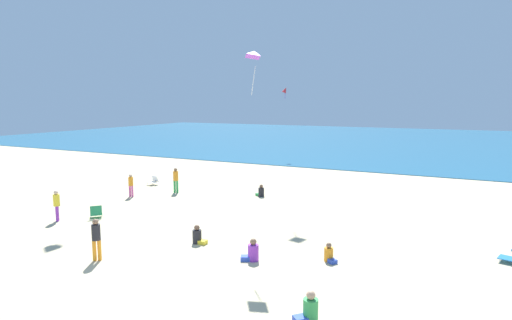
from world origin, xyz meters
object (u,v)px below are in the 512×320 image
Objects in this scene: person_4 at (261,192)px; person_2 at (329,254)px; person_8 at (176,178)px; kite_red at (285,90)px; person_5 at (309,310)px; beach_chair_near_camera at (511,256)px; kite_purple at (254,55)px; beach_chair_far_right at (96,212)px; person_1 at (252,252)px; beach_chair_mid_beach at (153,181)px; person_6 at (198,237)px; person_7 at (57,203)px; person_3 at (96,237)px; person_0 at (131,184)px.

person_2 is at bearing 153.93° from person_4.
kite_red reaches higher than person_8.
kite_red is at bearing -112.67° from person_5.
kite_purple is at bearing 27.33° from beach_chair_near_camera.
kite_purple reaches higher than beach_chair_far_right.
person_8 is at bearing 1.76° from beach_chair_near_camera.
beach_chair_far_right is 9.50m from person_4.
beach_chair_far_right is 9.59m from person_1.
beach_chair_mid_beach is 1.03× the size of person_2.
person_6 is 0.44× the size of kite_purple.
kite_red is at bearing -36.13° from beach_chair_near_camera.
kite_purple is at bearing -90.98° from person_1.
beach_chair_mid_beach is 0.47× the size of person_7.
person_5 is (0.77, -4.35, 0.06)m from person_2.
person_7 is at bearing -171.44° from kite_purple.
person_3 reaches higher than person_4.
person_0 is (1.27, -3.55, 0.51)m from beach_chair_mid_beach.
person_4 is 0.59× the size of kite_red.
beach_chair_mid_beach is 20.30m from person_5.
kite_red is at bearing 44.83° from person_7.
person_7 is at bearing -178.83° from person_6.
person_6 is 0.48× the size of person_8.
beach_chair_near_camera is at bearing 83.53° from beach_chair_mid_beach.
person_0 is at bearing -161.52° from person_2.
person_2 is (-5.84, -2.70, -0.00)m from beach_chair_near_camera.
beach_chair_far_right is at bearing -174.38° from person_0.
person_6 reaches higher than person_4.
kite_purple is (11.62, -7.67, 7.21)m from beach_chair_mid_beach.
beach_chair_near_camera is 18.41m from person_8.
person_5 is (8.30, -0.69, -0.58)m from person_3.
kite_red reaches higher than person_7.
beach_chair_mid_beach is 0.45× the size of person_8.
person_2 is 4.42m from person_5.
person_2 is 5.36m from person_6.
person_0 is at bearing 128.16° from person_8.
person_8 reaches higher than person_2.
kite_purple reaches higher than kite_red.
person_6 is at bearing -74.79° from kite_red.
beach_chair_near_camera is 0.94× the size of person_1.
person_4 is at bearing -71.88° from kite_red.
person_7 is (1.79, -9.15, 0.57)m from beach_chair_mid_beach.
person_5 is at bearing -138.83° from person_0.
person_1 is 4.57m from person_5.
kite_red is (-9.05, 24.91, -0.69)m from kite_purple.
kite_red is at bearing -95.24° from person_1.
person_6 is 7.57m from kite_purple.
beach_chair_near_camera is (17.80, 2.23, -0.03)m from beach_chair_far_right.
person_7 reaches higher than person_4.
person_5 reaches higher than person_2.
person_5 reaches higher than beach_chair_near_camera.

